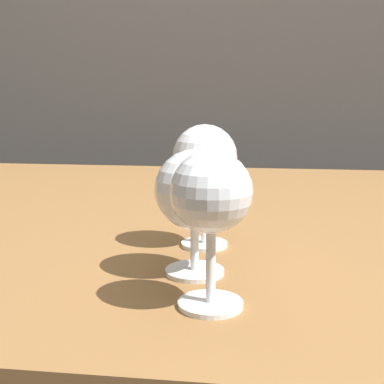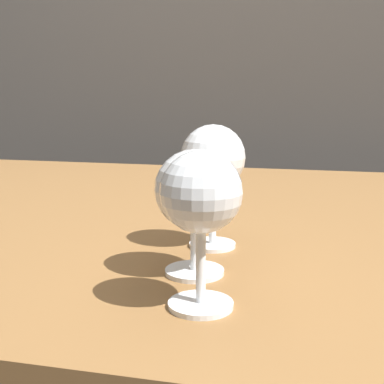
% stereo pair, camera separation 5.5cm
% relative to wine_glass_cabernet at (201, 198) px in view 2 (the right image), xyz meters
% --- Properties ---
extents(dining_table, '(1.51, 1.00, 0.78)m').
position_rel_wine_glass_cabernet_xyz_m(dining_table, '(-0.03, 0.37, -0.18)').
color(dining_table, brown).
rests_on(dining_table, ground_plane).
extents(wine_glass_cabernet, '(0.07, 0.07, 0.14)m').
position_rel_wine_glass_cabernet_xyz_m(wine_glass_cabernet, '(0.00, 0.00, 0.00)').
color(wine_glass_cabernet, white).
rests_on(wine_glass_cabernet, dining_table).
extents(wine_glass_white, '(0.08, 0.08, 0.14)m').
position_rel_wine_glass_cabernet_xyz_m(wine_glass_white, '(-0.03, 0.08, -0.01)').
color(wine_glass_white, white).
rests_on(wine_glass_white, dining_table).
extents(wine_glass_amber, '(0.08, 0.08, 0.15)m').
position_rel_wine_glass_cabernet_xyz_m(wine_glass_amber, '(-0.03, 0.19, 0.01)').
color(wine_glass_amber, white).
rests_on(wine_glass_amber, dining_table).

